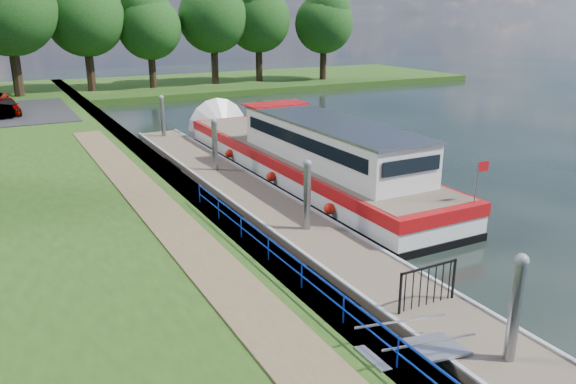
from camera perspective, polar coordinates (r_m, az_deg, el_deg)
ground at (r=14.38m, az=19.74°, el=-16.01°), size 160.00×160.00×0.00m
bank_edge at (r=24.80m, az=-10.78°, el=0.14°), size 1.10×90.00×0.78m
far_bank at (r=63.83m, az=-8.43°, el=10.81°), size 60.00×18.00×0.60m
footpath at (r=17.85m, az=-9.65°, el=-5.42°), size 1.60×40.00×0.05m
blue_fence at (r=14.11m, az=3.41°, el=-9.39°), size 0.04×18.04×0.72m
pontoon at (r=23.93m, az=-3.46°, el=-0.73°), size 2.50×30.00×0.56m
mooring_piles at (r=23.61m, az=-3.51°, el=1.79°), size 0.30×27.30×3.55m
gangway at (r=13.19m, az=12.71°, el=-15.38°), size 2.58×1.00×0.92m
gate_panel at (r=15.13m, az=14.06°, el=-8.67°), size 1.85×0.05×1.15m
barge at (r=27.60m, az=0.90°, el=3.75°), size 4.36×21.15×4.78m
horizon_trees at (r=56.89m, az=-21.14°, el=16.78°), size 54.38×10.03×12.87m
car_a at (r=45.06m, az=-26.66°, el=7.81°), size 1.81×3.73×1.23m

